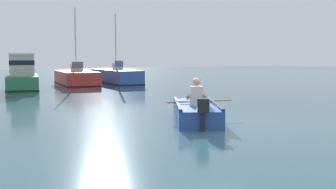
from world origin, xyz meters
TOP-DOWN VIEW (x-y plane):
  - ground_plane at (0.00, 0.00)m, footprint 120.00×120.00m
  - rowboat_with_person at (-0.36, 0.74)m, footprint 2.47×3.51m
  - moored_boat_green at (-3.14, 13.72)m, footprint 2.30×5.40m
  - moored_boat_red at (0.14, 15.27)m, footprint 2.39×5.50m
  - moored_boat_blue at (2.76, 15.43)m, footprint 1.75×6.13m

SIDE VIEW (x-z plane):
  - ground_plane at x=0.00m, z-range 0.00..0.00m
  - rowboat_with_person at x=-0.36m, z-range -0.34..0.85m
  - moored_boat_red at x=0.14m, z-range -1.92..2.83m
  - moored_boat_blue at x=2.76m, z-range -1.78..2.75m
  - moored_boat_green at x=-3.14m, z-range -0.26..1.72m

